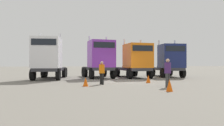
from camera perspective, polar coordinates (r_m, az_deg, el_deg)
name	(u,v)px	position (r m, az deg, el deg)	size (l,w,h in m)	color
ground	(128,81)	(17.60, 4.35, -5.07)	(200.00, 200.00, 0.00)	slate
semi_truck_white	(48,58)	(20.23, -17.35, 1.29)	(3.24, 6.62, 4.48)	#333338
semi_truck_purple	(100,59)	(21.21, -3.41, 1.18)	(3.05, 5.90, 4.42)	#333338
semi_truck_orange	(135,60)	(21.63, 6.49, 0.74)	(2.86, 6.55, 4.11)	#333338
semi_truck_navy	(169,61)	(23.74, 15.63, 0.68)	(3.10, 5.98, 4.19)	#333338
visitor_in_hivis	(102,71)	(14.73, -2.86, -2.26)	(0.51, 0.51, 1.67)	black
visitor_with_camera	(168,71)	(13.51, 15.26, -2.06)	(0.56, 0.56, 1.81)	#393939
traffic_cone_near	(148,79)	(16.23, 10.08, -4.40)	(0.36, 0.36, 0.61)	#F2590C
traffic_cone_mid	(86,82)	(13.66, -7.38, -5.23)	(0.36, 0.36, 0.59)	#F2590C
traffic_cone_far	(169,85)	(11.48, 15.73, -6.00)	(0.36, 0.36, 0.67)	#F2590C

